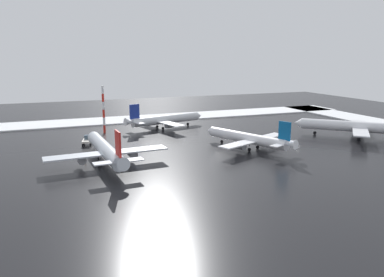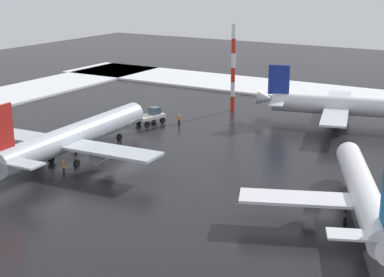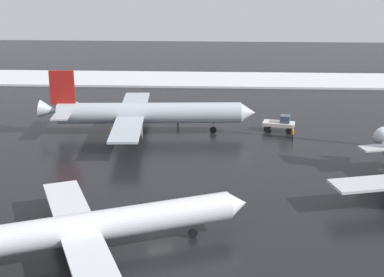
{
  "view_description": "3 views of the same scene",
  "coord_description": "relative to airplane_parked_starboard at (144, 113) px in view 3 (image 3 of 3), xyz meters",
  "views": [
    {
      "loc": [
        41.82,
        85.85,
        23.07
      ],
      "look_at": [
        10.15,
        4.88,
        3.93
      ],
      "focal_mm": 35.0,
      "sensor_mm": 36.0,
      "label": 1
    },
    {
      "loc": [
        -17.6,
        57.59,
        23.0
      ],
      "look_at": [
        17.98,
        -2.49,
        2.81
      ],
      "focal_mm": 55.0,
      "sensor_mm": 36.0,
      "label": 2
    },
    {
      "loc": [
        -51.5,
        -5.49,
        26.04
      ],
      "look_at": [
        15.64,
        -2.4,
        4.16
      ],
      "focal_mm": 55.0,
      "sensor_mm": 36.0,
      "label": 3
    }
  ],
  "objects": [
    {
      "name": "airplane_far_rear",
      "position": [
        -35.73,
        -0.31,
        -0.35
      ],
      "size": [
        22.67,
        26.75,
        8.34
      ],
      "rotation": [
        0.0,
        0.0,
        5.11
      ],
      "color": "white",
      "rests_on": "ground_plane"
    },
    {
      "name": "ground_crew_near_tug",
      "position": [
        -2.48,
        4.48,
        -2.14
      ],
      "size": [
        0.36,
        0.36,
        1.71
      ],
      "rotation": [
        0.0,
        0.0,
        0.49
      ],
      "color": "black",
      "rests_on": "ground_plane"
    },
    {
      "name": "snow_bank_right",
      "position": [
        36.47,
        -5.26,
        -2.91
      ],
      "size": [
        14.0,
        116.0,
        0.41
      ],
      "primitive_type": "cube",
      "color": "white",
      "rests_on": "ground_plane"
    },
    {
      "name": "pushback_tug",
      "position": [
        1.95,
        -20.02,
        -1.83
      ],
      "size": [
        3.12,
        4.96,
        2.5
      ],
      "rotation": [
        0.0,
        0.0,
        4.5
      ],
      "color": "silver",
      "rests_on": "ground_plane"
    },
    {
      "name": "airplane_parked_starboard",
      "position": [
        0.0,
        0.0,
        0.0
      ],
      "size": [
        26.29,
        31.7,
        9.41
      ],
      "rotation": [
        0.0,
        0.0,
        4.77
      ],
      "color": "silver",
      "rests_on": "ground_plane"
    },
    {
      "name": "ground_plane",
      "position": [
        -30.53,
        -5.26,
        -3.11
      ],
      "size": [
        240.0,
        240.0,
        0.0
      ],
      "primitive_type": "plane",
      "color": "black"
    },
    {
      "name": "ground_crew_beside_wing",
      "position": [
        -2.18,
        -21.36,
        -2.14
      ],
      "size": [
        0.36,
        0.36,
        1.71
      ],
      "rotation": [
        0.0,
        0.0,
        1.61
      ],
      "color": "black",
      "rests_on": "ground_plane"
    },
    {
      "name": "ground_crew_mid_apron",
      "position": [
        4.05,
        -4.64,
        -2.14
      ],
      "size": [
        0.36,
        0.36,
        1.71
      ],
      "rotation": [
        0.0,
        0.0,
        4.19
      ],
      "color": "black",
      "rests_on": "ground_plane"
    }
  ]
}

